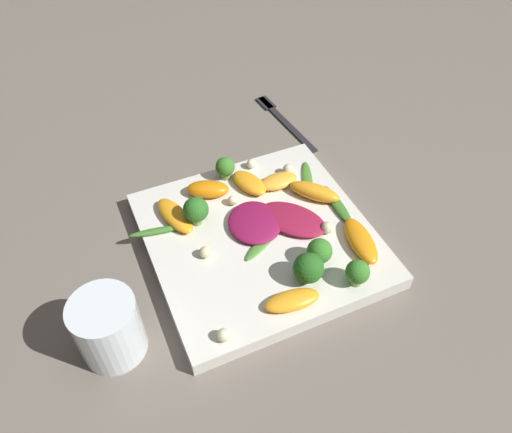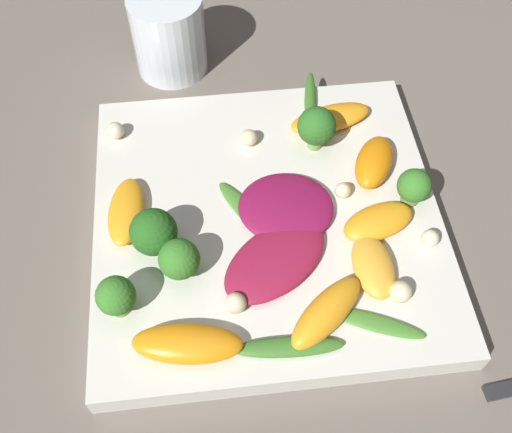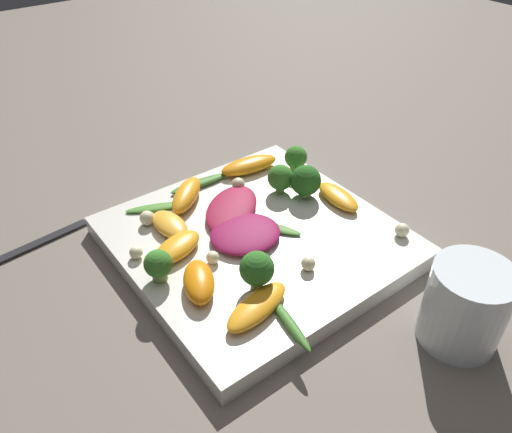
% 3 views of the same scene
% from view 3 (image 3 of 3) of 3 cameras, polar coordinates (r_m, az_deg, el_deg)
% --- Properties ---
extents(ground_plane, '(2.40, 2.40, 0.00)m').
position_cam_3_polar(ground_plane, '(0.57, 0.05, -3.59)').
color(ground_plane, '#6B6056').
extents(plate, '(0.29, 0.29, 0.02)m').
position_cam_3_polar(plate, '(0.57, 0.05, -2.76)').
color(plate, silver).
rests_on(plate, ground_plane).
extents(drinking_glass, '(0.07, 0.07, 0.08)m').
position_cam_3_polar(drinking_glass, '(0.49, 22.80, -9.40)').
color(drinking_glass, white).
rests_on(drinking_glass, ground_plane).
extents(radicchio_leaf_0, '(0.11, 0.10, 0.01)m').
position_cam_3_polar(radicchio_leaf_0, '(0.59, -2.84, 0.95)').
color(radicchio_leaf_0, maroon).
rests_on(radicchio_leaf_0, plate).
extents(radicchio_leaf_1, '(0.09, 0.08, 0.01)m').
position_cam_3_polar(radicchio_leaf_1, '(0.55, -1.48, -1.77)').
color(radicchio_leaf_1, maroon).
rests_on(radicchio_leaf_1, plate).
extents(orange_segment_0, '(0.08, 0.04, 0.02)m').
position_cam_3_polar(orange_segment_0, '(0.66, -0.81, 5.90)').
color(orange_segment_0, orange).
rests_on(orange_segment_0, plate).
extents(orange_segment_1, '(0.05, 0.07, 0.02)m').
position_cam_3_polar(orange_segment_1, '(0.49, -6.56, -7.40)').
color(orange_segment_1, orange).
rests_on(orange_segment_1, plate).
extents(orange_segment_2, '(0.08, 0.05, 0.02)m').
position_cam_3_polar(orange_segment_2, '(0.47, 0.13, -10.24)').
color(orange_segment_2, orange).
rests_on(orange_segment_2, plate).
extents(orange_segment_3, '(0.04, 0.07, 0.01)m').
position_cam_3_polar(orange_segment_3, '(0.61, 9.35, 2.27)').
color(orange_segment_3, orange).
rests_on(orange_segment_3, plate).
extents(orange_segment_4, '(0.07, 0.07, 0.02)m').
position_cam_3_polar(orange_segment_4, '(0.61, -7.95, 2.48)').
color(orange_segment_4, orange).
rests_on(orange_segment_4, plate).
extents(orange_segment_5, '(0.03, 0.06, 0.02)m').
position_cam_3_polar(orange_segment_5, '(0.57, -9.85, -0.91)').
color(orange_segment_5, '#FCAD33').
rests_on(orange_segment_5, plate).
extents(orange_segment_6, '(0.07, 0.05, 0.02)m').
position_cam_3_polar(orange_segment_6, '(0.53, -9.00, -3.48)').
color(orange_segment_6, orange).
rests_on(orange_segment_6, plate).
extents(broccoli_floret_0, '(0.03, 0.03, 0.03)m').
position_cam_3_polar(broccoli_floret_0, '(0.50, -10.98, -5.60)').
color(broccoli_floret_0, '#7A9E51').
rests_on(broccoli_floret_0, plate).
extents(broccoli_floret_1, '(0.03, 0.03, 0.04)m').
position_cam_3_polar(broccoli_floret_1, '(0.66, 4.57, 6.68)').
color(broccoli_floret_1, '#7A9E51').
rests_on(broccoli_floret_1, plate).
extents(broccoli_floret_2, '(0.04, 0.04, 0.04)m').
position_cam_3_polar(broccoli_floret_2, '(0.61, 5.69, 4.06)').
color(broccoli_floret_2, '#7A9E51').
rests_on(broccoli_floret_2, plate).
extents(broccoli_floret_3, '(0.03, 0.03, 0.04)m').
position_cam_3_polar(broccoli_floret_3, '(0.61, 2.80, 4.43)').
color(broccoli_floret_3, '#84AD5B').
rests_on(broccoli_floret_3, plate).
extents(broccoli_floret_4, '(0.03, 0.03, 0.04)m').
position_cam_3_polar(broccoli_floret_4, '(0.48, 0.10, -6.07)').
color(broccoli_floret_4, '#7A9E51').
rests_on(broccoli_floret_4, plate).
extents(arugula_sprig_0, '(0.07, 0.04, 0.00)m').
position_cam_3_polar(arugula_sprig_0, '(0.61, -11.20, 1.04)').
color(arugula_sprig_0, '#47842D').
rests_on(arugula_sprig_0, plate).
extents(arugula_sprig_1, '(0.08, 0.02, 0.01)m').
position_cam_3_polar(arugula_sprig_1, '(0.64, -6.09, 3.93)').
color(arugula_sprig_1, '#3D7528').
rests_on(arugula_sprig_1, plate).
extents(arugula_sprig_2, '(0.05, 0.08, 0.01)m').
position_cam_3_polar(arugula_sprig_2, '(0.56, 1.65, -1.32)').
color(arugula_sprig_2, '#47842D').
rests_on(arugula_sprig_2, plate).
extents(arugula_sprig_3, '(0.02, 0.07, 0.01)m').
position_cam_3_polar(arugula_sprig_3, '(0.46, 3.78, -11.97)').
color(arugula_sprig_3, '#3D7528').
rests_on(arugula_sprig_3, plate).
extents(macadamia_nut_0, '(0.02, 0.02, 0.02)m').
position_cam_3_polar(macadamia_nut_0, '(0.51, 5.99, -5.37)').
color(macadamia_nut_0, beige).
rests_on(macadamia_nut_0, plate).
extents(macadamia_nut_1, '(0.02, 0.02, 0.02)m').
position_cam_3_polar(macadamia_nut_1, '(0.62, -2.03, 3.72)').
color(macadamia_nut_1, beige).
rests_on(macadamia_nut_1, plate).
extents(macadamia_nut_2, '(0.01, 0.01, 0.01)m').
position_cam_3_polar(macadamia_nut_2, '(0.52, -4.97, -4.68)').
color(macadamia_nut_2, beige).
rests_on(macadamia_nut_2, plate).
extents(macadamia_nut_3, '(0.01, 0.01, 0.01)m').
position_cam_3_polar(macadamia_nut_3, '(0.54, -13.55, -4.01)').
color(macadamia_nut_3, beige).
rests_on(macadamia_nut_3, plate).
extents(macadamia_nut_4, '(0.02, 0.02, 0.02)m').
position_cam_3_polar(macadamia_nut_4, '(0.57, 16.35, -1.50)').
color(macadamia_nut_4, beige).
rests_on(macadamia_nut_4, plate).
extents(macadamia_nut_5, '(0.02, 0.02, 0.02)m').
position_cam_3_polar(macadamia_nut_5, '(0.58, -12.33, -0.18)').
color(macadamia_nut_5, beige).
rests_on(macadamia_nut_5, plate).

